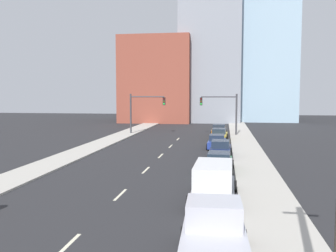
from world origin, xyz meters
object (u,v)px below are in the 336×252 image
Objects in this scene: sedan_green at (219,163)px; sedan_navy at (220,149)px; traffic_signal_right at (225,108)px; box_truck_gray at (214,183)px; traffic_signal_left at (141,108)px; pickup_truck_silver at (214,241)px; sedan_yellow at (219,135)px; sedan_blue at (217,142)px; sedan_orange at (219,130)px.

sedan_navy is at bearing 91.77° from sedan_green.
traffic_signal_right is 0.96× the size of box_truck_gray.
box_truck_gray is (11.06, -31.89, -2.79)m from traffic_signal_left.
sedan_yellow is at bearing 88.38° from pickup_truck_silver.
sedan_navy is at bearing -85.11° from sedan_yellow.
sedan_green is 6.46m from sedan_navy.
box_truck_gray is 1.29× the size of sedan_blue.
sedan_green is 1.04× the size of sedan_orange.
sedan_orange reaches higher than sedan_yellow.
box_truck_gray is 1.24× the size of sedan_yellow.
traffic_signal_left is 21.47m from sedan_navy.
traffic_signal_right is 7.06m from sedan_yellow.
sedan_blue is (-0.46, 27.08, -0.17)m from pickup_truck_silver.
box_truck_gray is 7.43m from sedan_green.
sedan_blue is at bearing -93.62° from traffic_signal_right.
sedan_orange is (-0.12, 6.07, 0.00)m from sedan_yellow.
sedan_navy is (-0.02, 21.49, -0.12)m from pickup_truck_silver.
sedan_navy is 1.01× the size of sedan_orange.
traffic_signal_right reaches higher than pickup_truck_silver.
sedan_orange reaches higher than sedan_green.
box_truck_gray is at bearing -89.17° from sedan_navy.
sedan_orange is at bearing -161.31° from traffic_signal_right.
sedan_yellow is 6.08m from sedan_orange.
traffic_signal_right is 12.83m from sedan_blue.
box_truck_gray reaches higher than sedan_blue.
traffic_signal_left is at bearing 103.77° from pickup_truck_silver.
traffic_signal_right is at bearing 19.45° from sedan_orange.
traffic_signal_right is at bearing 0.00° from traffic_signal_left.
traffic_signal_left is at bearing 116.78° from sedan_green.
sedan_blue is (-0.79, -12.42, -3.10)m from traffic_signal_right.
pickup_truck_silver is 1.29× the size of sedan_orange.
sedan_navy is (0.21, 13.88, -0.27)m from box_truck_gray.
sedan_green is 0.99× the size of sedan_yellow.
sedan_green is at bearing -65.34° from traffic_signal_left.
traffic_signal_left is at bearing 123.74° from sedan_navy.
traffic_signal_left is 1.00× the size of traffic_signal_right.
traffic_signal_left is at bearing 132.41° from sedan_blue.
pickup_truck_silver reaches higher than sedan_green.
sedan_green is (0.17, 7.42, -0.30)m from box_truck_gray.
sedan_green is at bearing -88.33° from sedan_orange.
sedan_yellow reaches higher than sedan_green.
sedan_green is 24.21m from sedan_orange.
pickup_truck_silver is at bearing -86.99° from box_truck_gray.
pickup_truck_silver is 39.24m from sedan_orange.
sedan_yellow is (10.97, -6.34, -3.05)m from traffic_signal_left.
traffic_signal_right is 1.25× the size of sedan_orange.
box_truck_gray is 1.26× the size of sedan_green.
traffic_signal_right reaches higher than sedan_navy.
pickup_truck_silver is 7.61m from box_truck_gray.
sedan_blue is at bearing -48.90° from traffic_signal_left.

